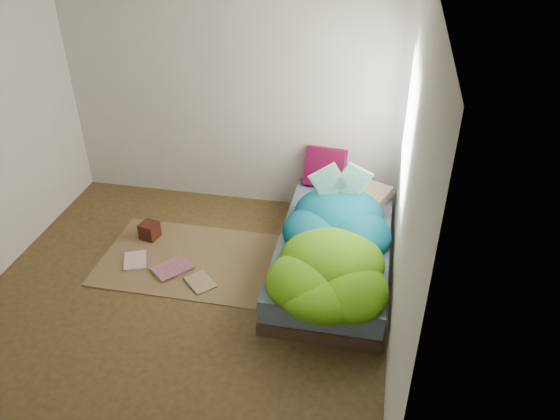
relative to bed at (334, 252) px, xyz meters
The scene contains 12 objects.
ground 1.43m from the bed, 149.45° to the right, with size 3.50×3.50×0.00m, color #403018.
room_walls 2.02m from the bed, 149.42° to the right, with size 3.54×3.54×2.62m.
bed is the anchor object (origin of this frame).
duvet 0.41m from the bed, 90.00° to the right, with size 0.96×1.84×0.34m, color #086482, non-canonical shape.
rug 1.39m from the bed, behind, with size 1.60×1.10×0.01m, color brown.
pillow_floral 0.79m from the bed, 75.29° to the left, with size 0.52×0.32×0.12m, color beige.
pillow_magenta 1.01m from the bed, 103.13° to the left, with size 0.40×0.13×0.40m, color #46041B.
open_book 0.74m from the bed, 90.98° to the left, with size 0.46×0.10×0.28m, color #2D832A, non-canonical shape.
wooden_box 1.85m from the bed, behind, with size 0.16×0.16×0.16m, color #3E1B0E.
floor_book_a 1.97m from the bed, 169.74° to the right, with size 0.20×0.28×0.02m, color white.
floor_book_b 1.57m from the bed, 169.87° to the right, with size 0.25×0.34×0.03m, color #B46879.
floor_book_c 1.33m from the bed, 154.94° to the right, with size 0.20×0.28×0.02m, color tan.
Camera 1 is at (1.52, -3.30, 3.20)m, focal length 35.00 mm.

